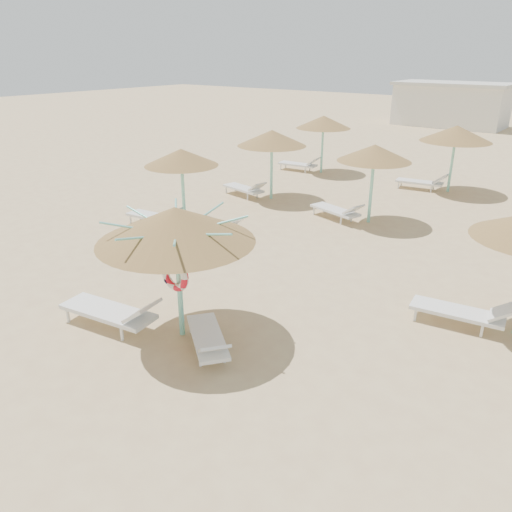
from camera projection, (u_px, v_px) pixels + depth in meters
The scene contains 6 objects.
ground at pixel (194, 345), 10.00m from camera, with size 120.00×120.00×0.00m, color tan.
main_palapa at pixel (175, 225), 9.49m from camera, with size 3.07×3.07×2.76m.
lounger_main_a at pixel (113, 312), 10.46m from camera, with size 2.41×1.03×0.85m.
lounger_main_b at pixel (209, 339), 9.62m from camera, with size 1.84×1.61×0.69m.
palapa_field at pixel (452, 159), 15.78m from camera, with size 20.36×13.85×2.71m.
service_hut at pixel (451, 104), 38.53m from camera, with size 8.40×4.40×3.25m.
Camera 1 is at (6.16, -6.08, 5.47)m, focal length 35.00 mm.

